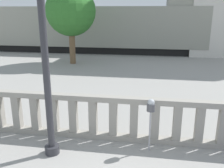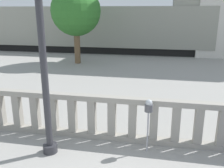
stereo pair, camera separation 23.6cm
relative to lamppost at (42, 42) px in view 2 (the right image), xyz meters
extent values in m
cube|color=gray|center=(1.87, 0.91, -2.57)|extent=(17.96, 0.24, 0.14)
cube|color=gray|center=(1.87, 0.91, -1.52)|extent=(17.96, 0.24, 0.14)
cube|color=gray|center=(-1.88, 0.91, -2.04)|extent=(0.20, 0.20, 0.91)
cube|color=gray|center=(-1.35, 0.91, -2.04)|extent=(0.20, 0.20, 0.91)
cube|color=gray|center=(-0.81, 0.91, -2.04)|extent=(0.20, 0.20, 0.91)
cube|color=gray|center=(-0.28, 0.91, -2.04)|extent=(0.20, 0.20, 0.91)
cube|color=gray|center=(0.26, 0.91, -2.04)|extent=(0.20, 0.20, 0.91)
cube|color=gray|center=(0.80, 0.91, -2.04)|extent=(0.20, 0.20, 0.91)
cube|color=gray|center=(1.33, 0.91, -2.04)|extent=(0.20, 0.20, 0.91)
cube|color=gray|center=(1.87, 0.91, -2.04)|extent=(0.20, 0.20, 0.91)
cube|color=gray|center=(2.41, 0.91, -2.04)|extent=(0.20, 0.20, 0.91)
cube|color=gray|center=(2.94, 0.91, -2.04)|extent=(0.20, 0.20, 0.91)
cube|color=gray|center=(3.48, 0.91, -2.04)|extent=(0.20, 0.20, 0.91)
cube|color=gray|center=(4.02, 0.91, -2.04)|extent=(0.20, 0.20, 0.91)
cylinder|color=#2D2D33|center=(0.00, 0.00, -2.54)|extent=(0.34, 0.34, 0.20)
cylinder|color=#2D2D33|center=(0.00, 0.00, -0.12)|extent=(0.15, 0.15, 4.63)
cylinder|color=#99999E|center=(2.28, 0.50, -2.12)|extent=(0.04, 0.04, 1.03)
cylinder|color=#4C4C51|center=(2.28, 0.50, -1.52)|extent=(0.19, 0.19, 0.17)
sphere|color=#B2B7BC|center=(2.28, 0.50, -1.39)|extent=(0.16, 0.16, 0.16)
cube|color=black|center=(-3.95, 15.03, -2.36)|extent=(19.95, 2.41, 0.55)
cube|color=gray|center=(-3.95, 15.03, -0.58)|extent=(20.36, 3.01, 3.01)
cube|color=gray|center=(4.73, 15.03, 1.22)|extent=(3.00, 2.71, 0.60)
cube|color=black|center=(5.61, 21.02, -2.36)|extent=(23.58, 2.23, 0.55)
cube|color=black|center=(5.61, 21.02, -0.67)|extent=(24.07, 2.79, 2.84)
cylinder|color=brown|center=(-2.72, 10.17, -1.59)|extent=(0.37, 0.37, 2.10)
sphere|color=#2D6B28|center=(-2.72, 10.17, 0.61)|extent=(3.05, 3.05, 3.05)
camera|label=1|loc=(2.24, -4.96, 0.65)|focal=40.00mm
camera|label=2|loc=(2.47, -4.92, 0.65)|focal=40.00mm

